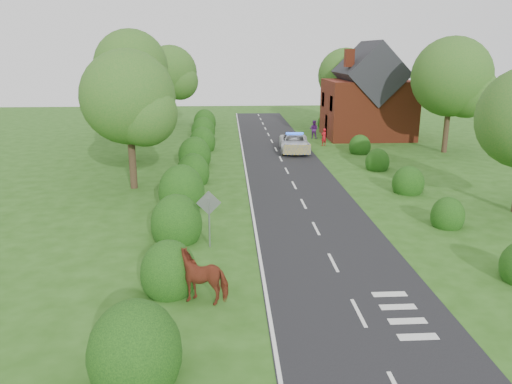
{
  "coord_description": "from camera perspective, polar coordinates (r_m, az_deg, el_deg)",
  "views": [
    {
      "loc": [
        -4.16,
        -18.27,
        8.2
      ],
      "look_at": [
        -2.76,
        6.05,
        1.3
      ],
      "focal_mm": 35.0,
      "sensor_mm": 36.0,
      "label": 1
    }
  ],
  "objects": [
    {
      "name": "pedestrian_red",
      "position": [
        45.29,
        7.76,
        6.24
      ],
      "size": [
        0.67,
        0.59,
        1.55
      ],
      "primitive_type": "imported",
      "rotation": [
        0.0,
        0.0,
        3.62
      ],
      "color": "#A91119",
      "rests_on": "ground"
    },
    {
      "name": "tree_left_a",
      "position": [
        30.77,
        -13.97,
        10.02
      ],
      "size": [
        5.74,
        5.6,
        8.38
      ],
      "color": "#332316",
      "rests_on": "ground"
    },
    {
      "name": "ground",
      "position": [
        20.45,
        8.81,
        -8.02
      ],
      "size": [
        120.0,
        120.0,
        0.0
      ],
      "primitive_type": "plane",
      "color": "#285315"
    },
    {
      "name": "pedestrian_purple",
      "position": [
        49.03,
        6.61,
        7.12
      ],
      "size": [
        1.05,
        0.95,
        1.76
      ],
      "primitive_type": "imported",
      "rotation": [
        0.0,
        0.0,
        2.74
      ],
      "color": "#4B1961",
      "rests_on": "ground"
    },
    {
      "name": "road",
      "position": [
        34.51,
        3.72,
        2.05
      ],
      "size": [
        6.0,
        70.0,
        0.02
      ],
      "primitive_type": "cube",
      "color": "black",
      "rests_on": "ground"
    },
    {
      "name": "hedgerow_right",
      "position": [
        32.3,
        16.26,
        1.47
      ],
      "size": [
        2.1,
        45.78,
        2.1
      ],
      "color": "black",
      "rests_on": "ground"
    },
    {
      "name": "tree_left_d",
      "position": [
        58.49,
        -9.5,
        13.09
      ],
      "size": [
        6.15,
        6.0,
        8.89
      ],
      "color": "#332316",
      "rests_on": "ground"
    },
    {
      "name": "tree_right_c",
      "position": [
        57.77,
        10.4,
        12.73
      ],
      "size": [
        6.15,
        6.0,
        8.58
      ],
      "color": "#332316",
      "rests_on": "ground"
    },
    {
      "name": "house",
      "position": [
        50.35,
        12.66,
        10.41
      ],
      "size": [
        8.0,
        7.4,
        9.17
      ],
      "color": "maroon",
      "rests_on": "ground"
    },
    {
      "name": "road_markings",
      "position": [
        32.35,
        1.35,
        1.17
      ],
      "size": [
        4.96,
        70.0,
        0.01
      ],
      "color": "white",
      "rests_on": "road"
    },
    {
      "name": "tree_left_b",
      "position": [
        38.91,
        -14.04,
        10.7
      ],
      "size": [
        5.74,
        5.6,
        8.07
      ],
      "color": "#332316",
      "rests_on": "ground"
    },
    {
      "name": "police_van",
      "position": [
        42.35,
        4.42,
        5.61
      ],
      "size": [
        2.71,
        5.44,
        1.61
      ],
      "rotation": [
        0.0,
        0.0,
        -0.06
      ],
      "color": "silver",
      "rests_on": "ground"
    },
    {
      "name": "hedgerow_left",
      "position": [
        30.96,
        -7.56,
        1.75
      ],
      "size": [
        2.75,
        50.41,
        3.0
      ],
      "color": "black",
      "rests_on": "ground"
    },
    {
      "name": "cow",
      "position": [
        17.3,
        -5.9,
        -9.82
      ],
      "size": [
        2.26,
        1.5,
        1.48
      ],
      "primitive_type": "imported",
      "rotation": [
        0.0,
        0.0,
        -1.77
      ],
      "color": "#582612",
      "rests_on": "ground"
    },
    {
      "name": "road_sign",
      "position": [
        21.31,
        -5.4,
        -2.14
      ],
      "size": [
        1.06,
        0.08,
        2.53
      ],
      "color": "gray",
      "rests_on": "ground"
    },
    {
      "name": "tree_left_c",
      "position": [
        48.87,
        -13.74,
        13.42
      ],
      "size": [
        6.97,
        6.8,
        10.22
      ],
      "color": "#332316",
      "rests_on": "ground"
    },
    {
      "name": "tree_right_b",
      "position": [
        44.2,
        21.85,
        11.78
      ],
      "size": [
        6.56,
        6.4,
        9.4
      ],
      "color": "#332316",
      "rests_on": "ground"
    }
  ]
}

